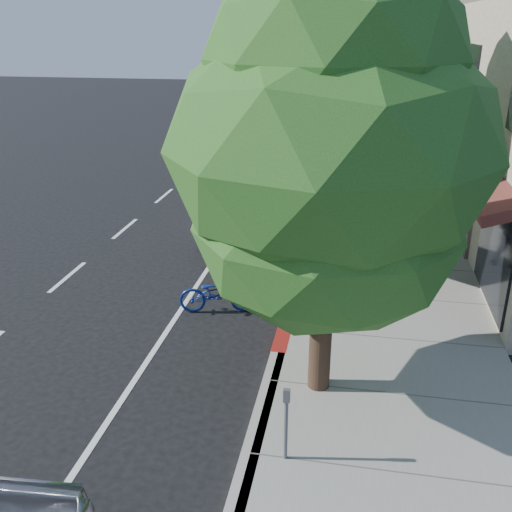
% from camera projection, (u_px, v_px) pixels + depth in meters
% --- Properties ---
extents(ground, '(120.00, 120.00, 0.00)m').
position_uv_depth(ground, '(284.00, 334.00, 12.58)').
color(ground, black).
rests_on(ground, ground).
extents(sidewalk, '(4.60, 56.00, 0.15)m').
position_uv_depth(sidewalk, '(383.00, 222.00, 19.46)').
color(sidewalk, gray).
rests_on(sidewalk, ground).
extents(curb, '(0.30, 56.00, 0.15)m').
position_uv_depth(curb, '(315.00, 218.00, 19.84)').
color(curb, '#9E998E').
rests_on(curb, ground).
extents(curb_red_segment, '(0.32, 4.00, 0.15)m').
position_uv_depth(curb_red_segment, '(290.00, 311.00, 13.46)').
color(curb_red_segment, maroon).
rests_on(curb_red_segment, ground).
extents(street_tree_0, '(5.23, 5.23, 7.45)m').
position_uv_depth(street_tree_0, '(330.00, 155.00, 8.93)').
color(street_tree_0, black).
rests_on(street_tree_0, ground).
extents(street_tree_1, '(5.01, 5.01, 8.19)m').
position_uv_depth(street_tree_1, '(346.00, 80.00, 14.17)').
color(street_tree_1, black).
rests_on(street_tree_1, ground).
extents(street_tree_2, '(4.32, 4.32, 7.03)m').
position_uv_depth(street_tree_2, '(351.00, 86.00, 19.90)').
color(street_tree_2, black).
rests_on(street_tree_2, ground).
extents(street_tree_3, '(5.53, 5.53, 7.98)m').
position_uv_depth(street_tree_3, '(355.00, 62.00, 25.20)').
color(street_tree_3, black).
rests_on(street_tree_3, ground).
extents(street_tree_4, '(4.28, 4.28, 6.80)m').
position_uv_depth(street_tree_4, '(357.00, 67.00, 30.90)').
color(street_tree_4, black).
rests_on(street_tree_4, ground).
extents(street_tree_5, '(4.58, 4.58, 7.04)m').
position_uv_depth(street_tree_5, '(359.00, 59.00, 36.32)').
color(street_tree_5, black).
rests_on(street_tree_5, ground).
extents(cyclist, '(0.45, 0.67, 1.82)m').
position_uv_depth(cyclist, '(274.00, 270.00, 13.58)').
color(cyclist, white).
rests_on(cyclist, ground).
extents(bicycle, '(1.91, 1.03, 0.95)m').
position_uv_depth(bicycle, '(218.00, 293.00, 13.41)').
color(bicycle, navy).
rests_on(bicycle, ground).
extents(silver_suv, '(3.23, 6.00, 1.60)m').
position_uv_depth(silver_suv, '(246.00, 206.00, 18.71)').
color(silver_suv, '#A9A9AE').
rests_on(silver_suv, ground).
extents(dark_sedan, '(1.75, 4.87, 1.60)m').
position_uv_depth(dark_sedan, '(282.00, 157.00, 25.61)').
color(dark_sedan, black).
rests_on(dark_sedan, ground).
extents(white_pickup, '(2.58, 5.54, 1.57)m').
position_uv_depth(white_pickup, '(315.00, 136.00, 30.62)').
color(white_pickup, silver).
rests_on(white_pickup, ground).
extents(dark_suv_far, '(2.35, 5.24, 1.75)m').
position_uv_depth(dark_suv_far, '(325.00, 129.00, 31.94)').
color(dark_suv_far, black).
rests_on(dark_suv_far, ground).
extents(pedestrian, '(1.11, 0.97, 1.94)m').
position_uv_depth(pedestrian, '(431.00, 228.00, 15.78)').
color(pedestrian, black).
rests_on(pedestrian, sidewalk).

